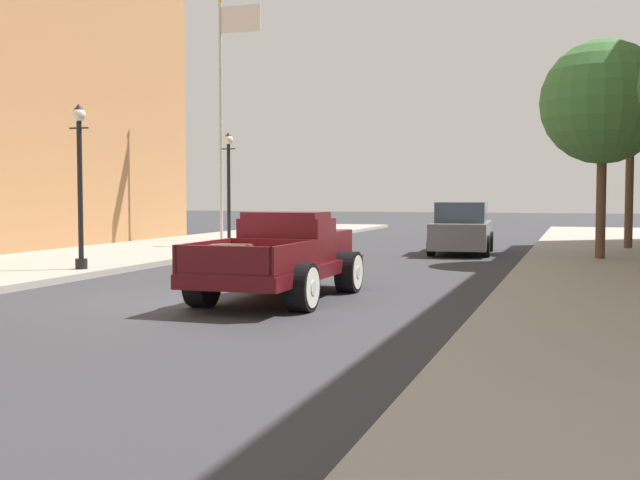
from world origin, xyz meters
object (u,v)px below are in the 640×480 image
(street_lamp_near, at_px, (80,174))
(street_tree_second, at_px, (603,102))
(street_lamp_far, at_px, (229,180))
(car_background_grey, at_px, (462,230))
(hotrod_truck_maroon, at_px, (285,257))
(street_tree_third, at_px, (631,99))
(flagpole, at_px, (226,92))

(street_lamp_near, relative_size, street_tree_second, 0.65)
(street_lamp_near, bearing_deg, street_lamp_far, 91.88)
(car_background_grey, bearing_deg, hotrod_truck_maroon, -97.48)
(hotrod_truck_maroon, distance_m, street_tree_second, 11.56)
(hotrod_truck_maroon, height_order, street_tree_third, street_tree_third)
(street_tree_second, bearing_deg, street_lamp_far, 171.01)
(street_lamp_near, xyz_separation_m, street_tree_second, (11.66, 7.07, 2.00))
(street_tree_second, height_order, street_tree_third, street_tree_third)
(street_lamp_far, bearing_deg, car_background_grey, 4.60)
(car_background_grey, height_order, flagpole, flagpole)
(hotrod_truck_maroon, distance_m, street_lamp_far, 13.00)
(street_lamp_near, relative_size, flagpole, 0.42)
(street_lamp_far, bearing_deg, street_tree_third, 12.20)
(hotrod_truck_maroon, height_order, street_tree_second, street_tree_second)
(flagpole, relative_size, street_tree_second, 1.55)
(car_background_grey, distance_m, street_lamp_near, 12.31)
(street_tree_third, bearing_deg, car_background_grey, -156.98)
(car_background_grey, height_order, street_lamp_near, street_lamp_near)
(car_background_grey, bearing_deg, street_lamp_near, -128.15)
(hotrod_truck_maroon, xyz_separation_m, street_tree_second, (5.69, 9.38, 3.63))
(street_tree_second, relative_size, street_tree_third, 0.94)
(flagpole, xyz_separation_m, street_tree_third, (14.42, -0.30, -0.79))
(street_lamp_far, height_order, flagpole, flagpole)
(street_lamp_far, xyz_separation_m, street_tree_second, (11.96, -1.89, 2.00))
(hotrod_truck_maroon, relative_size, street_lamp_far, 1.29)
(hotrod_truck_maroon, relative_size, street_tree_second, 0.84)
(hotrod_truck_maroon, distance_m, street_tree_third, 16.13)
(street_lamp_far, distance_m, flagpole, 4.82)
(car_background_grey, bearing_deg, street_tree_third, 23.02)
(flagpole, bearing_deg, street_lamp_near, -81.55)
(street_lamp_near, height_order, street_lamp_far, same)
(street_lamp_near, distance_m, flagpole, 12.65)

